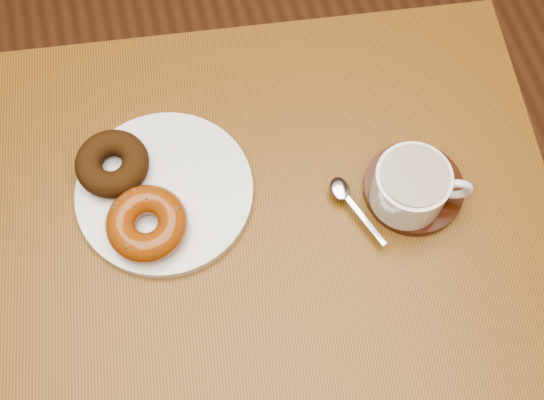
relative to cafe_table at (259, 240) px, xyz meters
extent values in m
plane|color=#58311B|center=(-0.28, 0.15, -0.62)|extent=(6.00, 6.00, 0.00)
cube|color=brown|center=(0.00, 0.00, 0.10)|extent=(0.85, 0.68, 0.03)
cylinder|color=#452313|center=(-0.32, 0.29, -0.26)|extent=(0.04, 0.04, 0.70)
cylinder|color=#452313|center=(0.38, 0.21, -0.26)|extent=(0.04, 0.04, 0.70)
cylinder|color=white|center=(-0.11, 0.05, 0.12)|extent=(0.29, 0.29, 0.01)
torus|color=#361D0A|center=(-0.17, 0.10, 0.15)|extent=(0.11, 0.11, 0.04)
torus|color=#90410F|center=(-0.14, 0.00, 0.15)|extent=(0.11, 0.11, 0.04)
cube|color=#4E381A|center=(-0.11, 0.00, 0.17)|extent=(0.01, 0.00, 0.00)
cube|color=#4E381A|center=(-0.11, 0.02, 0.17)|extent=(0.01, 0.01, 0.00)
cube|color=#4E381A|center=(-0.12, 0.03, 0.17)|extent=(0.01, 0.01, 0.00)
cube|color=#4E381A|center=(-0.13, 0.03, 0.17)|extent=(0.01, 0.01, 0.00)
cube|color=#4E381A|center=(-0.15, 0.03, 0.17)|extent=(0.01, 0.01, 0.00)
cube|color=#4E381A|center=(-0.16, 0.03, 0.17)|extent=(0.01, 0.01, 0.00)
cube|color=#4E381A|center=(-0.17, 0.02, 0.17)|extent=(0.01, 0.01, 0.00)
cube|color=#4E381A|center=(-0.17, 0.00, 0.17)|extent=(0.01, 0.00, 0.00)
cube|color=#4E381A|center=(-0.17, -0.01, 0.17)|extent=(0.01, 0.01, 0.00)
cube|color=#4E381A|center=(-0.16, -0.02, 0.17)|extent=(0.01, 0.01, 0.00)
cube|color=#4E381A|center=(-0.15, -0.03, 0.17)|extent=(0.01, 0.01, 0.00)
cube|color=#4E381A|center=(-0.13, -0.03, 0.17)|extent=(0.01, 0.01, 0.00)
cube|color=#4E381A|center=(-0.12, -0.02, 0.17)|extent=(0.01, 0.01, 0.00)
cube|color=#4E381A|center=(-0.11, -0.01, 0.17)|extent=(0.01, 0.01, 0.00)
cylinder|color=#331307|center=(0.21, -0.02, 0.12)|extent=(0.16, 0.16, 0.01)
cylinder|color=white|center=(0.19, -0.04, 0.16)|extent=(0.09, 0.09, 0.06)
cylinder|color=brown|center=(0.19, -0.04, 0.20)|extent=(0.08, 0.08, 0.00)
torus|color=white|center=(0.24, -0.05, 0.17)|extent=(0.05, 0.02, 0.04)
ellipsoid|color=silver|center=(0.11, -0.01, 0.13)|extent=(0.02, 0.03, 0.01)
cube|color=silver|center=(0.13, -0.05, 0.13)|extent=(0.04, 0.09, 0.00)
camera|label=1|loc=(-0.07, -0.33, 0.94)|focal=45.00mm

